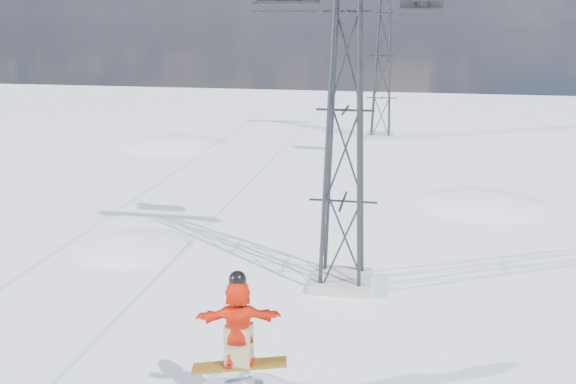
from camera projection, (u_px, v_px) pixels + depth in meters
name	position (u px, v px, depth m)	size (l,w,h in m)	color
snow_terrain	(264.00, 341.00, 36.12)	(39.00, 37.00, 22.00)	white
lift_tower_near	(345.00, 111.00, 18.56)	(5.20, 1.80, 11.43)	#999999
lift_tower_far	(383.00, 56.00, 42.22)	(5.20, 1.80, 11.43)	#999999
lift_chair_mid	(422.00, 4.00, 32.99)	(2.20, 0.63, 2.72)	black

